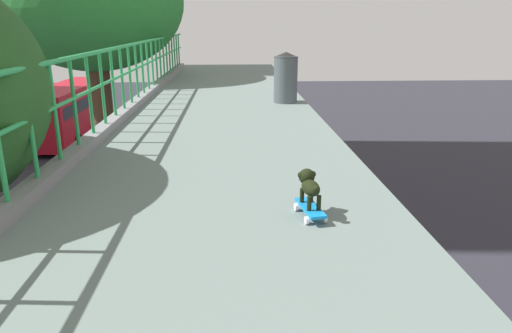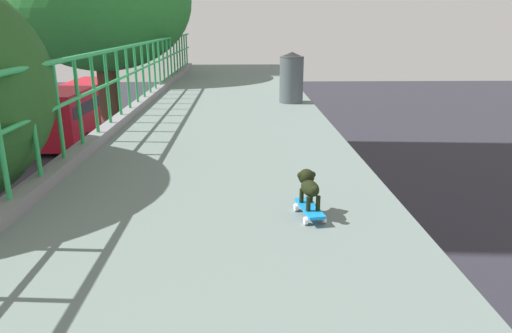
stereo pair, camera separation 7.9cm
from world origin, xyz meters
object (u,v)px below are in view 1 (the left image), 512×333
Objects in this scene: car_green_seventh at (55,200)px; toy_skateboard at (310,209)px; litter_bin at (286,77)px; city_bus at (70,109)px; small_dog at (309,184)px.

car_green_seventh is 8.67× the size of toy_skateboard.
car_green_seventh is at bearing 135.22° from litter_bin.
toy_skateboard reaches higher than city_bus.
small_dog is at bearing -60.86° from car_green_seventh.
city_bus is at bearing 105.31° from car_green_seventh.
litter_bin is at bearing 85.79° from toy_skateboard.
small_dog is at bearing 96.93° from toy_skateboard.
litter_bin is at bearing -61.24° from city_bus.
small_dog reaches higher than city_bus.
car_green_seventh is 16.33m from toy_skateboard.
litter_bin is (11.56, -21.05, 4.31)m from city_bus.
city_bus is at bearing 112.63° from toy_skateboard.
litter_bin reaches higher than city_bus.
toy_skateboard is 0.46× the size of litter_bin.
city_bus is 29.20m from toy_skateboard.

